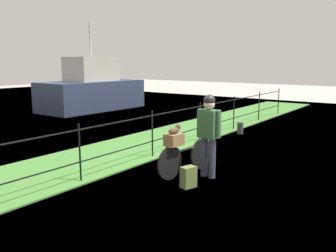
{
  "coord_description": "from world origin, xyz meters",
  "views": [
    {
      "loc": [
        -6.67,
        -3.38,
        2.32
      ],
      "look_at": [
        -0.31,
        1.24,
        0.9
      ],
      "focal_mm": 38.31,
      "sensor_mm": 36.0,
      "label": 1
    }
  ],
  "objects_px": {
    "cyclist_person": "(209,129)",
    "moored_boat_mid": "(92,90)",
    "wooden_crate": "(174,140)",
    "bicycle_main": "(186,157)",
    "terrier_dog": "(175,130)",
    "mooring_bollard": "(240,128)",
    "backpack_on_paving": "(188,177)"
  },
  "relations": [
    {
      "from": "terrier_dog",
      "to": "mooring_bollard",
      "type": "xyz_separation_m",
      "value": [
        4.93,
        0.84,
        -0.8
      ]
    },
    {
      "from": "cyclist_person",
      "to": "backpack_on_paving",
      "type": "xyz_separation_m",
      "value": [
        -0.76,
        -0.02,
        -0.8
      ]
    },
    {
      "from": "backpack_on_paving",
      "to": "mooring_bollard",
      "type": "height_order",
      "value": "backpack_on_paving"
    },
    {
      "from": "cyclist_person",
      "to": "wooden_crate",
      "type": "bearing_deg",
      "value": 132.88
    },
    {
      "from": "cyclist_person",
      "to": "moored_boat_mid",
      "type": "xyz_separation_m",
      "value": [
        5.8,
        9.77,
        -0.05
      ]
    },
    {
      "from": "mooring_bollard",
      "to": "moored_boat_mid",
      "type": "xyz_separation_m",
      "value": [
        1.32,
        8.42,
        0.77
      ]
    },
    {
      "from": "bicycle_main",
      "to": "terrier_dog",
      "type": "height_order",
      "value": "terrier_dog"
    },
    {
      "from": "bicycle_main",
      "to": "mooring_bollard",
      "type": "xyz_separation_m",
      "value": [
        4.59,
        0.88,
        -0.17
      ]
    },
    {
      "from": "bicycle_main",
      "to": "mooring_bollard",
      "type": "relative_size",
      "value": 4.52
    },
    {
      "from": "cyclist_person",
      "to": "terrier_dog",
      "type": "bearing_deg",
      "value": 131.53
    },
    {
      "from": "terrier_dog",
      "to": "moored_boat_mid",
      "type": "relative_size",
      "value": 0.06
    },
    {
      "from": "terrier_dog",
      "to": "backpack_on_paving",
      "type": "height_order",
      "value": "terrier_dog"
    },
    {
      "from": "wooden_crate",
      "to": "terrier_dog",
      "type": "bearing_deg",
      "value": -7.04
    },
    {
      "from": "backpack_on_paving",
      "to": "moored_boat_mid",
      "type": "distance_m",
      "value": 11.8
    },
    {
      "from": "mooring_bollard",
      "to": "backpack_on_paving",
      "type": "bearing_deg",
      "value": -165.35
    },
    {
      "from": "bicycle_main",
      "to": "wooden_crate",
      "type": "relative_size",
      "value": 4.83
    },
    {
      "from": "cyclist_person",
      "to": "moored_boat_mid",
      "type": "relative_size",
      "value": 0.33
    },
    {
      "from": "terrier_dog",
      "to": "mooring_bollard",
      "type": "relative_size",
      "value": 0.87
    },
    {
      "from": "terrier_dog",
      "to": "mooring_bollard",
      "type": "distance_m",
      "value": 5.06
    },
    {
      "from": "wooden_crate",
      "to": "moored_boat_mid",
      "type": "height_order",
      "value": "moored_boat_mid"
    },
    {
      "from": "wooden_crate",
      "to": "moored_boat_mid",
      "type": "bearing_deg",
      "value": 55.89
    },
    {
      "from": "bicycle_main",
      "to": "cyclist_person",
      "type": "relative_size",
      "value": 1.0
    },
    {
      "from": "cyclist_person",
      "to": "moored_boat_mid",
      "type": "height_order",
      "value": "moored_boat_mid"
    },
    {
      "from": "bicycle_main",
      "to": "wooden_crate",
      "type": "distance_m",
      "value": 0.57
    },
    {
      "from": "mooring_bollard",
      "to": "cyclist_person",
      "type": "bearing_deg",
      "value": -163.21
    },
    {
      "from": "wooden_crate",
      "to": "cyclist_person",
      "type": "relative_size",
      "value": 0.21
    },
    {
      "from": "backpack_on_paving",
      "to": "cyclist_person",
      "type": "bearing_deg",
      "value": -162.02
    },
    {
      "from": "bicycle_main",
      "to": "terrier_dog",
      "type": "relative_size",
      "value": 5.22
    },
    {
      "from": "bicycle_main",
      "to": "cyclist_person",
      "type": "distance_m",
      "value": 0.8
    },
    {
      "from": "mooring_bollard",
      "to": "bicycle_main",
      "type": "bearing_deg",
      "value": -169.1
    },
    {
      "from": "bicycle_main",
      "to": "moored_boat_mid",
      "type": "distance_m",
      "value": 11.04
    },
    {
      "from": "backpack_on_paving",
      "to": "moored_boat_mid",
      "type": "relative_size",
      "value": 0.08
    }
  ]
}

